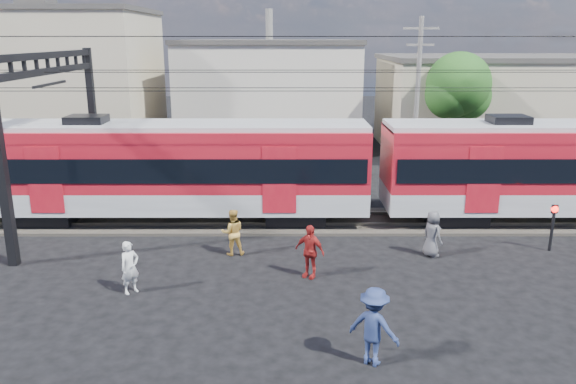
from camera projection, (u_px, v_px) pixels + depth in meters
name	position (u px, v px, depth m)	size (l,w,h in m)	color
ground	(313.00, 313.00, 15.73)	(120.00, 120.00, 0.00)	black
track_bed	(304.00, 221.00, 23.42)	(70.00, 3.40, 0.12)	#2D2823
rail_near	(305.00, 224.00, 22.67)	(70.00, 0.12, 0.12)	#59544C
rail_far	(304.00, 213.00, 24.11)	(70.00, 0.12, 0.12)	#59544C
commuter_train	(175.00, 166.00, 22.80)	(50.30, 3.08, 4.17)	black
catenary	(86.00, 99.00, 22.06)	(70.00, 9.30, 7.52)	black
building_west	(45.00, 81.00, 37.61)	(14.28, 10.20, 9.30)	tan
building_midwest	(270.00, 91.00, 40.77)	(12.24, 12.24, 7.30)	#BBB1A3
building_mideast	(504.00, 103.00, 38.03)	(16.32, 10.20, 6.30)	tan
utility_pole_mid	(417.00, 96.00, 28.98)	(1.80, 0.24, 8.50)	slate
tree_near	(461.00, 88.00, 31.93)	(3.82, 3.64, 6.72)	#382619
pedestrian_a	(130.00, 267.00, 16.81)	(0.59, 0.39, 1.63)	silver
pedestrian_b	(233.00, 232.00, 19.78)	(0.81, 0.63, 1.67)	gold
pedestrian_c	(374.00, 326.00, 13.08)	(1.25, 0.72, 1.93)	navy
pedestrian_d	(310.00, 251.00, 17.90)	(1.03, 0.43, 1.76)	maroon
pedestrian_e	(432.00, 234.00, 19.65)	(0.80, 0.52, 1.65)	#4A494E
crossing_signal	(553.00, 219.00, 20.03)	(0.25, 0.25, 1.74)	black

